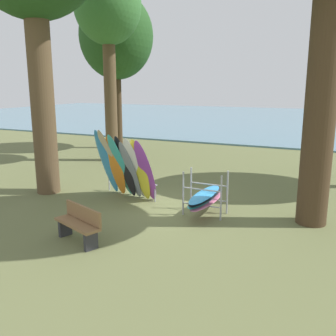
% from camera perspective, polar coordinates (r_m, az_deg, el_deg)
% --- Properties ---
extents(ground_plane, '(80.00, 80.00, 0.00)m').
position_cam_1_polar(ground_plane, '(11.34, -1.47, -5.96)').
color(ground_plane, '#60663D').
extents(lake_water, '(80.00, 36.00, 0.10)m').
position_cam_1_polar(lake_water, '(40.21, 17.94, 6.99)').
color(lake_water, slate).
rests_on(lake_water, ground).
extents(tree_mid_behind, '(4.02, 4.02, 8.45)m').
position_cam_1_polar(tree_mid_behind, '(21.78, -7.85, 19.13)').
color(tree_mid_behind, '#42301E').
rests_on(tree_mid_behind, ground).
extents(tree_far_left_back, '(3.02, 3.02, 8.78)m').
position_cam_1_polar(tree_far_left_back, '(18.31, -9.15, 22.55)').
color(tree_far_left_back, brown).
rests_on(tree_far_left_back, ground).
extents(leaning_board_pile, '(2.31, 1.25, 2.23)m').
position_cam_1_polar(leaning_board_pile, '(11.99, -6.56, 0.13)').
color(leaning_board_pile, '#2D8ED1').
rests_on(leaning_board_pile, ground).
extents(board_storage_rack, '(1.15, 2.12, 1.25)m').
position_cam_1_polar(board_storage_rack, '(10.66, 5.65, -4.44)').
color(board_storage_rack, '#9EA0A5').
rests_on(board_storage_rack, ground).
extents(park_bench, '(1.45, 0.88, 0.85)m').
position_cam_1_polar(park_bench, '(9.05, -13.33, -8.18)').
color(park_bench, '#2D2D33').
rests_on(park_bench, ground).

